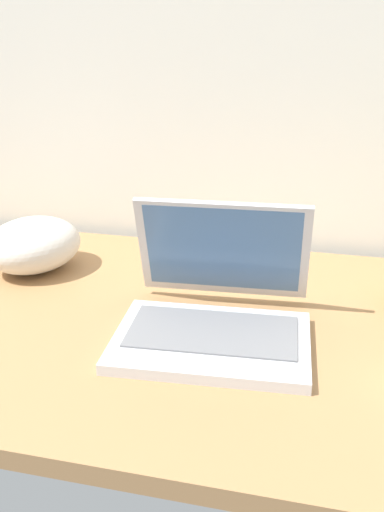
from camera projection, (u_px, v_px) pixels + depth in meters
name	position (u px, v px, depth m)	size (l,w,h in m)	color
desk	(164.00, 324.00, 1.04)	(1.60, 0.76, 0.03)	#A87A4C
laptop	(216.00, 308.00, 0.97)	(0.33, 0.31, 0.21)	silver
cushion	(33.00, 245.00, 1.21)	(0.20, 0.17, 0.11)	silver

